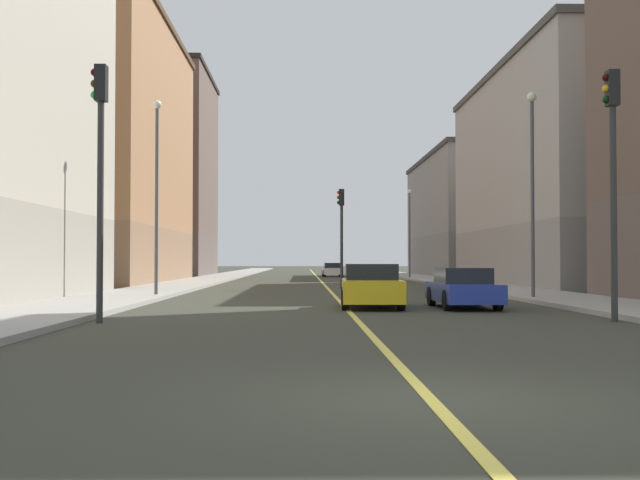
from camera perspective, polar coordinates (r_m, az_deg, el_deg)
ground_plane at (r=8.79m, az=8.10°, el=-11.56°), size 400.00×400.00×0.00m
sidewalk_left at (r=58.43m, az=8.57°, el=-2.94°), size 3.72×168.00×0.15m
sidewalk_right at (r=58.01m, az=-8.51°, el=-2.95°), size 3.72×168.00×0.15m
lane_center_stripe at (r=57.57m, az=0.06°, el=-3.04°), size 0.16×154.00×0.01m
building_left_mid at (r=50.66m, az=19.00°, el=4.44°), size 11.60×24.29×13.44m
building_left_far at (r=76.45m, az=11.94°, el=1.72°), size 11.60×24.42×11.61m
building_right_midblock at (r=55.02m, az=-16.97°, el=6.26°), size 11.60×23.47×17.83m
building_right_distant at (r=77.40m, az=-12.36°, el=4.75°), size 11.60×15.83×19.86m
traffic_light_left_near at (r=20.71m, az=20.82°, el=5.58°), size 0.40×0.32×6.31m
traffic_light_right_near at (r=19.84m, az=-15.96°, el=5.94°), size 0.40×0.32×6.36m
traffic_light_median_far at (r=42.36m, az=1.59°, el=1.23°), size 0.40×0.32×5.46m
street_lamp_left_near at (r=30.57m, az=15.43°, el=4.73°), size 0.36×0.36×7.82m
street_lamp_right_near at (r=32.39m, az=-11.99°, el=4.51°), size 0.36×0.36×7.98m
street_lamp_left_far at (r=63.27m, az=6.64°, el=1.18°), size 0.36×0.36×7.19m
car_blue at (r=25.28m, az=10.52°, el=-3.54°), size 1.82×4.31×1.30m
car_yellow at (r=25.10m, az=3.81°, el=-3.45°), size 2.07×4.36×1.42m
car_black at (r=53.52m, az=3.87°, el=-2.51°), size 1.91×4.36×1.24m
car_white at (r=72.66m, az=0.93°, el=-2.23°), size 1.93×4.10×1.31m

